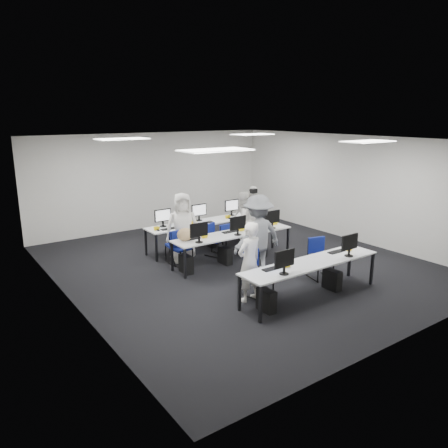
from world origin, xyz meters
TOP-DOWN VIEW (x-y plane):
  - room at (0.00, 0.00)m, footprint 9.00×9.02m
  - ceiling_panels at (0.00, 0.00)m, footprint 5.20×4.60m
  - desk_front at (0.00, -2.40)m, footprint 3.20×0.70m
  - desk_mid at (0.00, 0.20)m, footprint 3.20×0.70m
  - desk_back at (0.00, 1.60)m, footprint 3.20×0.70m
  - equipment_front at (-0.19, -2.42)m, footprint 2.51×0.41m
  - equipment_mid at (-0.19, 0.18)m, footprint 2.91×0.41m
  - equipment_back at (0.19, 1.62)m, footprint 2.91×0.41m
  - chair_0 at (-0.83, -1.76)m, footprint 0.52×0.55m
  - chair_1 at (0.93, -1.79)m, footprint 0.53×0.56m
  - chair_2 at (-1.18, 0.73)m, footprint 0.46×0.50m
  - chair_3 at (-0.08, 0.88)m, footprint 0.53×0.55m
  - chair_4 at (1.03, 0.83)m, footprint 0.44×0.48m
  - chair_5 at (-1.19, 0.94)m, footprint 0.47×0.51m
  - chair_6 at (0.18, 0.94)m, footprint 0.41×0.44m
  - chair_7 at (1.25, 1.09)m, footprint 0.40×0.44m
  - handbag at (-1.29, 0.32)m, footprint 0.42×0.32m
  - student_0 at (-1.11, -1.82)m, footprint 0.62×0.45m
  - student_1 at (0.83, 0.93)m, footprint 0.77×0.60m
  - student_2 at (-0.98, 0.97)m, footprint 0.99×0.83m
  - student_3 at (1.11, 0.87)m, footprint 1.08×0.74m
  - photographer at (-0.10, -0.85)m, footprint 1.23×0.74m
  - dslr_camera at (-0.09, -0.67)m, footprint 0.15×0.19m

SIDE VIEW (x-z plane):
  - chair_6 at x=0.18m, z-range -0.15..0.66m
  - chair_7 at x=1.25m, z-range -0.15..0.66m
  - chair_3 at x=-0.08m, z-range -0.15..0.67m
  - chair_2 at x=-1.18m, z-range -0.15..0.68m
  - chair_5 at x=-1.19m, z-range -0.16..0.71m
  - chair_4 at x=1.03m, z-range -0.16..0.73m
  - chair_1 at x=0.93m, z-range -0.17..0.73m
  - chair_0 at x=-0.83m, z-range -0.17..0.74m
  - equipment_mid at x=-0.19m, z-range -0.24..0.95m
  - equipment_back at x=0.19m, z-range -0.24..0.95m
  - equipment_front at x=-0.19m, z-range -0.24..0.95m
  - desk_front at x=0.00m, z-range 0.32..1.05m
  - desk_mid at x=0.00m, z-range 0.32..1.05m
  - desk_back at x=0.00m, z-range 0.32..1.05m
  - student_1 at x=0.83m, z-range 0.00..1.57m
  - student_0 at x=-1.11m, z-range 0.00..1.59m
  - student_3 at x=1.11m, z-range 0.00..1.71m
  - student_2 at x=-0.98m, z-range 0.00..1.72m
  - handbag at x=-1.29m, z-range 0.73..1.04m
  - photographer at x=-0.10m, z-range 0.00..1.85m
  - room at x=0.00m, z-range 0.00..3.00m
  - dslr_camera at x=-0.09m, z-range 1.86..1.96m
  - ceiling_panels at x=0.00m, z-range 2.98..2.99m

